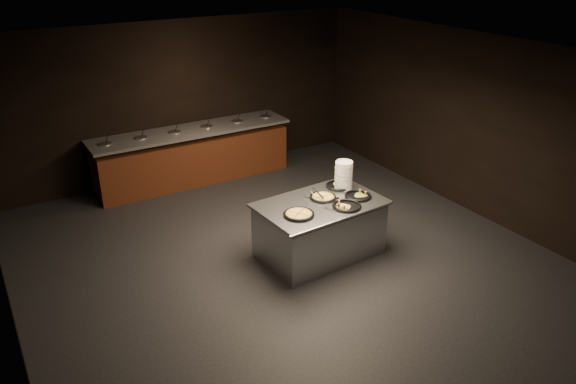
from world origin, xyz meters
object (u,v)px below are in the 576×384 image
pan_cheese_whole (323,197)px  plate_stack (344,175)px  pan_veggie_whole (299,214)px  serving_counter (320,230)px

pan_cheese_whole → plate_stack: bearing=17.7°
plate_stack → pan_veggie_whole: size_ratio=0.98×
plate_stack → pan_veggie_whole: bearing=-157.7°
serving_counter → pan_veggie_whole: pan_veggie_whole is taller
plate_stack → pan_cheese_whole: plate_stack is taller
pan_veggie_whole → plate_stack: bearing=22.3°
plate_stack → pan_veggie_whole: (-1.04, -0.42, -0.19)m
serving_counter → plate_stack: 0.89m
plate_stack → pan_cheese_whole: (-0.46, -0.15, -0.19)m
pan_veggie_whole → pan_cheese_whole: size_ratio=1.10×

